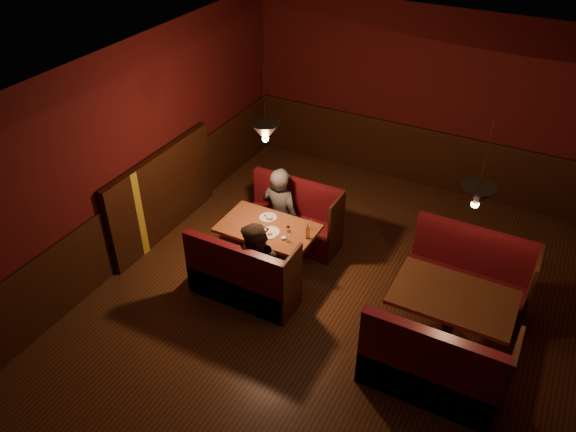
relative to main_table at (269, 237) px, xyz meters
The scene contains 9 objects.
room 1.09m from the main_table, 20.71° to the right, with size 6.02×7.02×2.92m.
main_table is the anchor object (origin of this frame).
main_bench_far 0.75m from the main_table, 88.93° to the left, with size 1.39×0.50×0.95m.
main_bench_near 0.75m from the main_table, 88.93° to the right, with size 1.39×0.50×0.95m.
second_table 2.49m from the main_table, ahead, with size 1.33×0.85×0.75m.
second_bench_far 2.57m from the main_table, 12.25° to the left, with size 1.47×0.55×1.05m.
second_bench_near 2.72m from the main_table, 22.64° to the right, with size 1.47×0.55×1.05m.
diner_a 0.64m from the main_table, 103.45° to the left, with size 0.57×0.38×1.57m, color #393939.
diner_b 0.68m from the main_table, 75.01° to the right, with size 0.71×0.56×1.47m, color #2E221B.
Camera 1 is at (1.80, -4.73, 4.99)m, focal length 35.00 mm.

